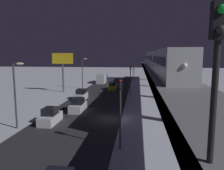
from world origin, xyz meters
TOP-DOWN VIEW (x-y plane):
  - ground_plane at (0.00, 0.00)m, footprint 240.00×240.00m
  - avenue_asphalt at (4.01, 0.00)m, footprint 11.00×108.65m
  - elevated_railway at (-7.37, -0.00)m, footprint 5.00×108.65m
  - subway_train at (-7.46, -18.64)m, footprint 2.94×55.47m
  - rail_signal at (-5.47, 22.08)m, footprint 0.36×0.41m
  - sedan_yellow at (2.61, -24.26)m, footprint 1.80×4.74m
  - sedan_white at (7.21, -12.01)m, footprint 1.80×4.23m
  - sedan_white_2 at (5.41, -3.53)m, footprint 1.80×4.38m
  - sedan_white_3 at (7.21, 2.69)m, footprint 1.80×4.07m
  - box_truck at (7.41, -37.23)m, footprint 2.40×7.40m
  - traffic_light_near at (-2.09, 9.07)m, footprint 0.32×0.44m
  - traffic_light_mid at (-2.09, -16.39)m, footprint 0.32×0.44m
  - traffic_light_far at (-2.09, -41.85)m, footprint 0.32×0.44m
  - traffic_light_distant at (-2.09, -67.31)m, footprint 0.32×0.44m
  - commercial_billboard at (13.42, -19.60)m, footprint 4.80×0.36m
  - street_lamp_near at (10.08, 5.00)m, footprint 1.35×0.44m
  - street_lamp_far at (10.08, -25.00)m, footprint 1.35×0.44m

SIDE VIEW (x-z plane):
  - ground_plane at x=0.00m, z-range 0.00..0.00m
  - avenue_asphalt at x=4.01m, z-range 0.00..0.01m
  - sedan_yellow at x=2.61m, z-range -0.19..1.78m
  - sedan_white at x=7.21m, z-range -0.19..1.78m
  - sedan_white_2 at x=5.41m, z-range -0.19..1.78m
  - sedan_white_3 at x=7.21m, z-range -0.19..1.78m
  - box_truck at x=7.41m, z-range -0.05..2.75m
  - traffic_light_near at x=-2.09m, z-range 1.00..7.40m
  - traffic_light_mid at x=-2.09m, z-range 1.00..7.40m
  - traffic_light_far at x=-2.09m, z-range 1.00..7.40m
  - traffic_light_distant at x=-2.09m, z-range 1.00..7.40m
  - street_lamp_near at x=10.08m, z-range 0.99..8.64m
  - street_lamp_far at x=10.08m, z-range 0.99..8.64m
  - elevated_railway at x=-7.37m, z-range 2.09..7.81m
  - commercial_billboard at x=13.42m, z-range 2.38..11.28m
  - subway_train at x=-7.46m, z-range 5.80..9.20m
  - rail_signal at x=-5.47m, z-range 6.45..10.45m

